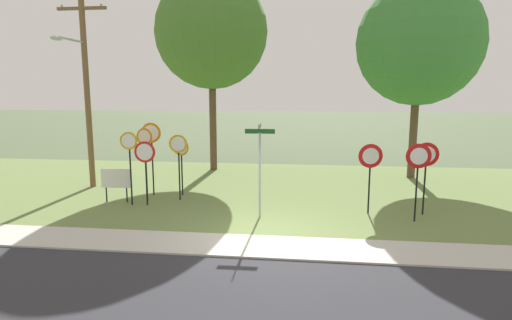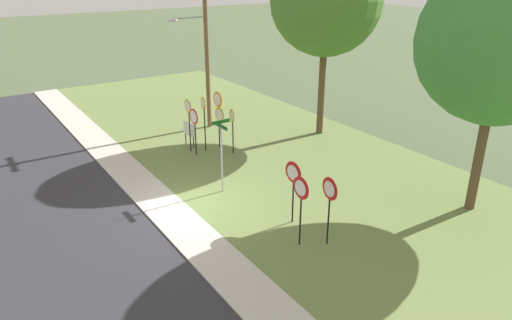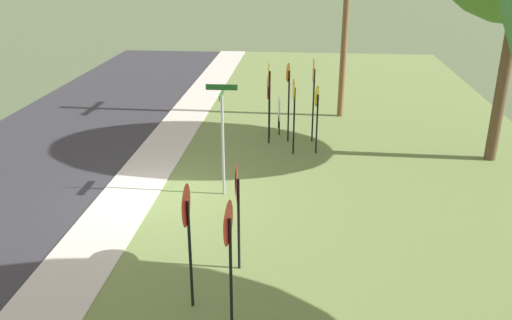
{
  "view_description": "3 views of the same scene",
  "coord_description": "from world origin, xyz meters",
  "px_view_note": "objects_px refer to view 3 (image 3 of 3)",
  "views": [
    {
      "loc": [
        1.07,
        -11.19,
        4.08
      ],
      "look_at": [
        -0.71,
        3.47,
        1.66
      ],
      "focal_mm": 28.9,
      "sensor_mm": 36.0,
      "label": 1
    },
    {
      "loc": [
        15.16,
        -6.86,
        8.79
      ],
      "look_at": [
        -0.42,
        3.47,
        1.03
      ],
      "focal_mm": 33.52,
      "sensor_mm": 36.0,
      "label": 2
    },
    {
      "loc": [
        12.76,
        3.86,
        6.32
      ],
      "look_at": [
        -0.22,
        2.68,
        1.13
      ],
      "focal_mm": 37.41,
      "sensor_mm": 36.0,
      "label": 3
    }
  ],
  "objects_px": {
    "stop_sign_near_left": "(313,82)",
    "street_name_post": "(223,131)",
    "notice_board": "(279,110)",
    "stop_sign_near_right": "(294,100)",
    "stop_sign_far_right": "(268,95)",
    "yield_sign_near_right": "(228,235)",
    "stop_sign_far_left": "(288,86)",
    "yield_sign_near_left": "(186,217)",
    "stop_sign_far_center": "(317,105)",
    "stop_sign_center_tall": "(269,85)",
    "yield_sign_far_left": "(237,192)"
  },
  "relations": [
    {
      "from": "notice_board",
      "to": "stop_sign_near_left",
      "type": "bearing_deg",
      "value": 45.49
    },
    {
      "from": "stop_sign_far_right",
      "to": "stop_sign_far_center",
      "type": "bearing_deg",
      "value": 61.09
    },
    {
      "from": "stop_sign_near_left",
      "to": "street_name_post",
      "type": "relative_size",
      "value": 0.94
    },
    {
      "from": "stop_sign_center_tall",
      "to": "yield_sign_far_left",
      "type": "bearing_deg",
      "value": -3.47
    },
    {
      "from": "stop_sign_far_left",
      "to": "stop_sign_center_tall",
      "type": "xyz_separation_m",
      "value": [
        -0.32,
        -0.67,
        -0.06
      ]
    },
    {
      "from": "yield_sign_far_left",
      "to": "notice_board",
      "type": "xyz_separation_m",
      "value": [
        -9.11,
        0.4,
        -0.94
      ]
    },
    {
      "from": "stop_sign_far_center",
      "to": "yield_sign_near_right",
      "type": "height_order",
      "value": "yield_sign_near_right"
    },
    {
      "from": "stop_sign_near_left",
      "to": "notice_board",
      "type": "bearing_deg",
      "value": -130.76
    },
    {
      "from": "stop_sign_far_center",
      "to": "street_name_post",
      "type": "xyz_separation_m",
      "value": [
        3.39,
        -2.52,
        0.2
      ]
    },
    {
      "from": "stop_sign_far_center",
      "to": "yield_sign_near_left",
      "type": "bearing_deg",
      "value": -5.19
    },
    {
      "from": "stop_sign_far_left",
      "to": "street_name_post",
      "type": "height_order",
      "value": "street_name_post"
    },
    {
      "from": "yield_sign_near_right",
      "to": "yield_sign_far_left",
      "type": "relative_size",
      "value": 1.03
    },
    {
      "from": "stop_sign_near_right",
      "to": "street_name_post",
      "type": "bearing_deg",
      "value": -34.18
    },
    {
      "from": "stop_sign_far_right",
      "to": "street_name_post",
      "type": "xyz_separation_m",
      "value": [
        4.22,
        -0.91,
        0.12
      ]
    },
    {
      "from": "stop_sign_near_left",
      "to": "stop_sign_far_left",
      "type": "xyz_separation_m",
      "value": [
        0.07,
        -0.83,
        -0.16
      ]
    },
    {
      "from": "stop_sign_center_tall",
      "to": "yield_sign_near_right",
      "type": "bearing_deg",
      "value": -2.91
    },
    {
      "from": "stop_sign_near_left",
      "to": "yield_sign_near_left",
      "type": "bearing_deg",
      "value": -14.77
    },
    {
      "from": "stop_sign_far_right",
      "to": "yield_sign_far_left",
      "type": "xyz_separation_m",
      "value": [
        7.81,
        -0.09,
        0.07
      ]
    },
    {
      "from": "yield_sign_far_left",
      "to": "notice_board",
      "type": "height_order",
      "value": "yield_sign_far_left"
    },
    {
      "from": "yield_sign_far_left",
      "to": "stop_sign_near_right",
      "type": "bearing_deg",
      "value": 166.49
    },
    {
      "from": "stop_sign_far_center",
      "to": "stop_sign_center_tall",
      "type": "xyz_separation_m",
      "value": [
        -1.4,
        -1.63,
        0.28
      ]
    },
    {
      "from": "stop_sign_far_right",
      "to": "yield_sign_near_right",
      "type": "height_order",
      "value": "yield_sign_near_right"
    },
    {
      "from": "stop_sign_center_tall",
      "to": "yield_sign_far_left",
      "type": "distance_m",
      "value": 8.38
    },
    {
      "from": "stop_sign_far_left",
      "to": "yield_sign_near_right",
      "type": "height_order",
      "value": "stop_sign_far_left"
    },
    {
      "from": "street_name_post",
      "to": "yield_sign_near_left",
      "type": "bearing_deg",
      "value": -0.06
    },
    {
      "from": "stop_sign_near_left",
      "to": "street_name_post",
      "type": "distance_m",
      "value": 5.14
    },
    {
      "from": "stop_sign_far_right",
      "to": "stop_sign_near_left",
      "type": "bearing_deg",
      "value": 100.35
    },
    {
      "from": "stop_sign_near_left",
      "to": "notice_board",
      "type": "xyz_separation_m",
      "value": [
        -0.98,
        -1.18,
        -1.29
      ]
    },
    {
      "from": "stop_sign_near_left",
      "to": "stop_sign_center_tall",
      "type": "xyz_separation_m",
      "value": [
        -0.25,
        -1.51,
        -0.21
      ]
    },
    {
      "from": "stop_sign_near_left",
      "to": "yield_sign_far_left",
      "type": "relative_size",
      "value": 1.22
    },
    {
      "from": "stop_sign_near_right",
      "to": "yield_sign_near_right",
      "type": "distance_m",
      "value": 8.7
    },
    {
      "from": "yield_sign_near_left",
      "to": "yield_sign_near_right",
      "type": "distance_m",
      "value": 0.93
    },
    {
      "from": "stop_sign_center_tall",
      "to": "yield_sign_near_right",
      "type": "distance_m",
      "value": 10.18
    },
    {
      "from": "stop_sign_near_right",
      "to": "yield_sign_near_left",
      "type": "xyz_separation_m",
      "value": [
        8.19,
        -1.69,
        0.06
      ]
    },
    {
      "from": "stop_sign_far_center",
      "to": "stop_sign_center_tall",
      "type": "relative_size",
      "value": 0.85
    },
    {
      "from": "stop_sign_far_right",
      "to": "yield_sign_near_left",
      "type": "distance_m",
      "value": 9.18
    },
    {
      "from": "street_name_post",
      "to": "stop_sign_center_tall",
      "type": "bearing_deg",
      "value": 168.27
    },
    {
      "from": "stop_sign_far_center",
      "to": "stop_sign_far_right",
      "type": "relative_size",
      "value": 0.97
    },
    {
      "from": "stop_sign_near_right",
      "to": "yield_sign_near_right",
      "type": "bearing_deg",
      "value": -11.35
    },
    {
      "from": "yield_sign_near_right",
      "to": "notice_board",
      "type": "bearing_deg",
      "value": -177.81
    },
    {
      "from": "stop_sign_near_right",
      "to": "notice_board",
      "type": "height_order",
      "value": "stop_sign_near_right"
    },
    {
      "from": "yield_sign_far_left",
      "to": "stop_sign_near_left",
      "type": "bearing_deg",
      "value": 163.47
    },
    {
      "from": "stop_sign_far_center",
      "to": "stop_sign_center_tall",
      "type": "distance_m",
      "value": 2.16
    },
    {
      "from": "yield_sign_near_left",
      "to": "stop_sign_far_right",
      "type": "bearing_deg",
      "value": 173.89
    },
    {
      "from": "stop_sign_center_tall",
      "to": "notice_board",
      "type": "bearing_deg",
      "value": 152.7
    },
    {
      "from": "stop_sign_near_left",
      "to": "stop_sign_center_tall",
      "type": "bearing_deg",
      "value": -100.49
    },
    {
      "from": "stop_sign_far_right",
      "to": "stop_sign_center_tall",
      "type": "relative_size",
      "value": 0.88
    },
    {
      "from": "stop_sign_near_right",
      "to": "yield_sign_near_left",
      "type": "height_order",
      "value": "stop_sign_near_right"
    },
    {
      "from": "stop_sign_near_left",
      "to": "yield_sign_near_right",
      "type": "distance_m",
      "value": 10.05
    },
    {
      "from": "stop_sign_far_left",
      "to": "notice_board",
      "type": "relative_size",
      "value": 2.2
    }
  ]
}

